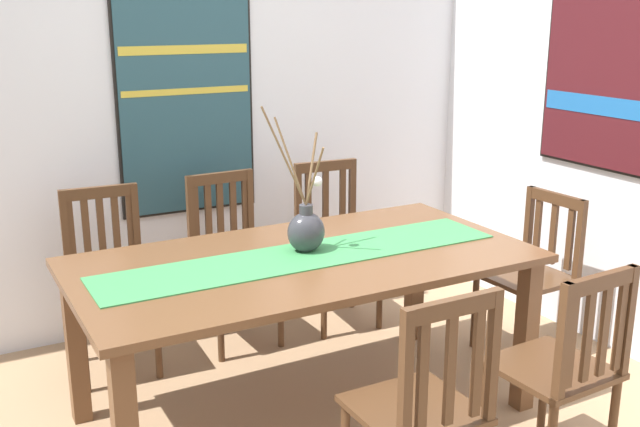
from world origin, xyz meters
The scene contains 12 objects.
wall_back centered at (0.00, 1.86, 1.35)m, with size 6.40×0.12×2.70m, color silver.
dining_table centered at (-0.01, 0.47, 0.68)m, with size 2.02×1.04×0.77m.
table_runner centered at (-0.01, 0.47, 0.78)m, with size 1.86×0.36×0.01m, color #388447.
centerpiece_vase centered at (0.03, 0.52, 0.88)m, with size 0.29×0.22×0.66m.
chair_0 centered at (1.38, 0.48, 0.46)m, with size 0.44×0.44×0.88m.
chair_1 centered at (0.01, 1.40, 0.49)m, with size 0.43×0.43×0.95m.
chair_2 centered at (0.67, -0.42, 0.47)m, with size 0.44×0.44×0.90m.
chair_3 centered at (0.00, -0.42, 0.48)m, with size 0.42×0.42×0.93m.
chair_4 centered at (-0.68, 1.39, 0.49)m, with size 0.44×0.44×0.95m.
chair_5 centered at (0.65, 1.36, 0.48)m, with size 0.45×0.45×0.96m.
painting_on_back_wall centered at (-0.08, 1.79, 1.36)m, with size 0.80×0.05×1.37m.
painting_on_side_wall centered at (1.79, 0.48, 1.49)m, with size 0.05×0.81×1.01m.
Camera 1 is at (-1.44, -2.31, 1.83)m, focal length 41.87 mm.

